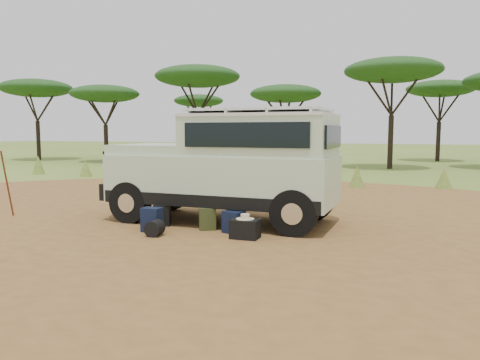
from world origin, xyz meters
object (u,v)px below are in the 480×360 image
(backpack_black, at_px, (162,215))
(backpack_navy, at_px, (152,220))
(safari_vehicle, at_px, (230,168))
(walking_staff, at_px, (7,184))
(backpack_olive, at_px, (207,219))
(duffel_navy, at_px, (234,222))
(hard_case, at_px, (245,229))

(backpack_black, distance_m, backpack_navy, 0.64)
(backpack_black, relative_size, backpack_navy, 0.94)
(safari_vehicle, distance_m, walking_staff, 5.40)
(walking_staff, relative_size, backpack_navy, 3.38)
(walking_staff, bearing_deg, backpack_navy, -30.75)
(safari_vehicle, bearing_deg, backpack_navy, -124.54)
(walking_staff, distance_m, backpack_olive, 5.13)
(safari_vehicle, bearing_deg, duffel_navy, -64.14)
(backpack_olive, bearing_deg, backpack_navy, -179.28)
(duffel_navy, relative_size, hard_case, 0.85)
(backpack_navy, bearing_deg, walking_staff, 177.87)
(backpack_black, xyz_separation_m, backpack_navy, (0.10, -0.63, 0.02))
(safari_vehicle, distance_m, hard_case, 2.00)
(duffel_navy, distance_m, hard_case, 0.53)
(backpack_black, bearing_deg, safari_vehicle, 19.19)
(backpack_olive, xyz_separation_m, duffel_navy, (0.63, -0.12, -0.01))
(backpack_black, bearing_deg, walking_staff, 167.24)
(backpack_olive, relative_size, hard_case, 0.89)
(backpack_black, distance_m, hard_case, 2.18)
(safari_vehicle, bearing_deg, walking_staff, -164.81)
(safari_vehicle, distance_m, duffel_navy, 1.57)
(safari_vehicle, height_order, backpack_navy, safari_vehicle)
(safari_vehicle, relative_size, walking_staff, 3.13)
(backpack_navy, bearing_deg, backpack_olive, 31.32)
(walking_staff, xyz_separation_m, hard_case, (6.10, -0.31, -0.62))
(walking_staff, relative_size, backpack_olive, 3.59)
(hard_case, bearing_deg, backpack_black, 165.57)
(backpack_olive, height_order, hard_case, backpack_olive)
(walking_staff, bearing_deg, backpack_black, -21.89)
(backpack_olive, bearing_deg, backpack_black, 147.99)
(backpack_navy, xyz_separation_m, backpack_olive, (1.01, 0.55, -0.02))
(safari_vehicle, bearing_deg, backpack_black, -141.62)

